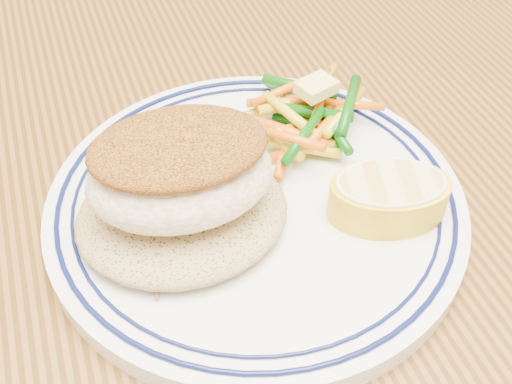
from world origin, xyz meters
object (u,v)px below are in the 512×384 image
at_px(plate, 256,204).
at_px(rice_pilaf, 182,210).
at_px(dining_table, 205,265).
at_px(fish_fillet, 180,170).
at_px(vegetable_pile, 308,117).
at_px(lemon_wedge, 389,196).

xyz_separation_m(plate, rice_pilaf, (-0.05, -0.01, 0.02)).
bearing_deg(dining_table, fish_fillet, -111.31).
height_order(plate, fish_fillet, fish_fillet).
height_order(dining_table, rice_pilaf, rice_pilaf).
bearing_deg(vegetable_pile, dining_table, 179.52).
bearing_deg(vegetable_pile, fish_fillet, -151.79).
relative_size(plate, fish_fillet, 2.34).
height_order(fish_fillet, lemon_wedge, fish_fillet).
distance_m(plate, fish_fillet, 0.07).
bearing_deg(dining_table, plate, -62.51).
distance_m(rice_pilaf, vegetable_pile, 0.11).
xyz_separation_m(plate, lemon_wedge, (0.07, -0.04, 0.02)).
relative_size(plate, lemon_wedge, 3.23).
xyz_separation_m(fish_fillet, vegetable_pile, (0.10, 0.05, -0.03)).
bearing_deg(lemon_wedge, vegetable_pile, 99.77).
relative_size(dining_table, plate, 5.84).
relative_size(fish_fillet, vegetable_pile, 1.08).
bearing_deg(fish_fillet, plate, 7.59).
height_order(plate, rice_pilaf, rice_pilaf).
bearing_deg(lemon_wedge, dining_table, 137.21).
bearing_deg(plate, vegetable_pile, 41.44).
bearing_deg(rice_pilaf, lemon_wedge, -15.90).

